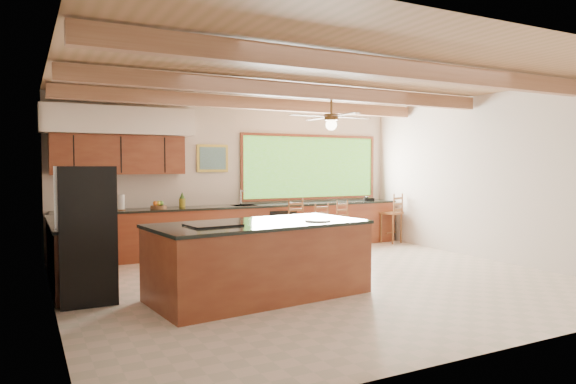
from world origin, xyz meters
TOP-DOWN VIEW (x-y plane):
  - ground at (0.00, 0.00)m, footprint 7.20×7.20m
  - room_shell at (-0.17, 0.65)m, footprint 7.27×6.54m
  - counter_run at (-0.82, 2.52)m, footprint 7.12×3.10m
  - island at (-1.19, -0.44)m, footprint 2.92×1.61m
  - refrigerator at (-3.22, 0.30)m, footprint 0.68×0.65m
  - bar_stool_a at (0.83, 2.39)m, footprint 0.40×0.40m
  - bar_stool_b at (1.88, 2.40)m, footprint 0.41×0.41m
  - bar_stool_c at (1.30, 2.18)m, footprint 0.38×0.38m
  - bar_stool_d at (3.30, 2.39)m, footprint 0.48×0.48m

SIDE VIEW (x-z plane):
  - ground at x=0.00m, z-range 0.00..0.00m
  - counter_run at x=-0.82m, z-range -0.15..1.07m
  - island at x=-1.19m, z-range -0.01..0.99m
  - bar_stool_c at x=1.30m, z-range 0.09..1.07m
  - bar_stool_b at x=1.88m, z-range 0.09..1.09m
  - bar_stool_a at x=0.83m, z-range 0.10..1.16m
  - bar_stool_d at x=3.30m, z-range 0.10..1.20m
  - refrigerator at x=-3.22m, z-range 0.00..1.70m
  - room_shell at x=-0.17m, z-range 0.70..3.72m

